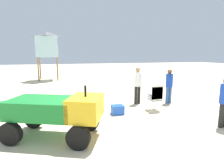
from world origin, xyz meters
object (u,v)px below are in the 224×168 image
Objects in this scene: stacked_plastic_chairs at (156,95)px; lifeguard_near_right at (138,83)px; lifeguard_tower at (47,44)px; lifeguard_near_left at (169,84)px; utility_cart at (57,110)px; cooler_box at (117,110)px; surfboard_pile at (9,105)px.

lifeguard_near_right reaches higher than stacked_plastic_chairs.
lifeguard_near_right is 0.40× the size of lifeguard_tower.
lifeguard_near_right is at bearing 166.34° from lifeguard_near_left.
stacked_plastic_chairs is 1.26m from lifeguard_near_right.
stacked_plastic_chairs is at bearing 19.75° from utility_cart.
utility_cart is at bearing -160.25° from stacked_plastic_chairs.
lifeguard_tower is (-5.91, 9.96, 2.25)m from lifeguard_near_left.
stacked_plastic_chairs is 0.64× the size of lifeguard_near_right.
cooler_box is at bearing 179.30° from stacked_plastic_chairs.
lifeguard_near_right reaches higher than surfboard_pile.
lifeguard_near_right reaches higher than cooler_box.
lifeguard_near_left is at bearing 23.66° from utility_cart.
lifeguard_near_right is 3.79× the size of cooler_box.
stacked_plastic_chairs is at bearing -17.89° from surfboard_pile.
lifeguard_near_right is (3.57, 2.56, 0.21)m from utility_cart.
surfboard_pile is at bearing 171.32° from lifeguard_near_left.
surfboard_pile is 4.63m from cooler_box.
cooler_box is at bearing -23.90° from surfboard_pile.
surfboard_pile is 1.52× the size of lifeguard_near_right.
cooler_box is (-2.82, -0.80, -0.76)m from lifeguard_near_left.
cooler_box is at bearing -74.00° from lifeguard_tower.
lifeguard_tower is at bearing 82.63° from surfboard_pile.
utility_cart is at bearing -85.85° from lifeguard_tower.
lifeguard_tower reaches higher than surfboard_pile.
cooler_box is (3.09, -10.76, -3.01)m from lifeguard_tower.
utility_cart reaches higher than stacked_plastic_chairs.
stacked_plastic_chairs is 12.04m from lifeguard_tower.
lifeguard_near_left reaches higher than surfboard_pile.
surfboard_pile is at bearing 156.10° from cooler_box.
stacked_plastic_chairs is (3.85, 1.38, -0.13)m from utility_cart.
lifeguard_near_left reaches higher than cooler_box.
surfboard_pile is (-2.03, 3.28, -0.58)m from utility_cart.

